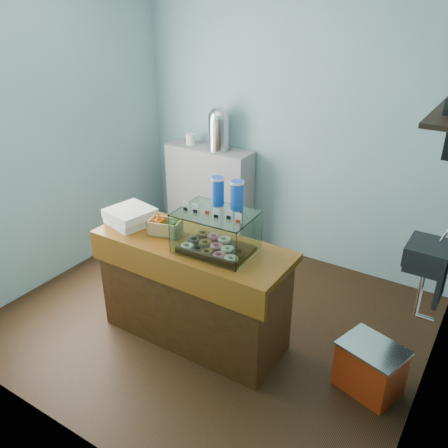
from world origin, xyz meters
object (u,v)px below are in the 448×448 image
Objects in this scene: coffee_urn at (219,128)px; red_cooler at (370,368)px; counter at (193,290)px; display_case at (218,228)px.

red_cooler is (2.19, -1.38, -1.15)m from coffee_urn.
counter is 3.09× the size of red_cooler.
display_case is (0.23, 0.02, 0.61)m from counter.
red_cooler is at bearing 5.17° from display_case.
coffee_urn reaches higher than counter.
counter is 3.42× the size of coffee_urn.
display_case reaches higher than counter.
coffee_urn reaches higher than display_case.
coffee_urn is 0.90× the size of red_cooler.
counter is 0.66m from display_case.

